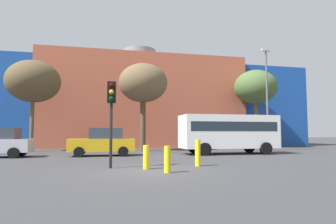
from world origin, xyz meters
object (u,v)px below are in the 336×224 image
(traffic_light_island, at_px, (111,104))
(street_lamp, at_px, (267,93))
(bollard_yellow_0, at_px, (167,159))
(bollard_yellow_1, at_px, (198,153))
(parked_car_2, at_px, (103,142))
(bare_tree_2, at_px, (143,84))
(bollard_yellow_2, at_px, (146,157))
(bare_tree_0, at_px, (256,88))
(white_bus, at_px, (228,131))
(bare_tree_1, at_px, (33,82))

(traffic_light_island, xyz_separation_m, street_lamp, (13.12, 9.60, 2.22))
(bollard_yellow_0, distance_m, bollard_yellow_1, 2.57)
(street_lamp, bearing_deg, parked_car_2, -169.24)
(bare_tree_2, bearing_deg, bollard_yellow_2, -96.91)
(bare_tree_0, height_order, street_lamp, street_lamp)
(white_bus, height_order, bare_tree_2, bare_tree_2)
(white_bus, bearing_deg, bollard_yellow_0, 54.07)
(parked_car_2, xyz_separation_m, bollard_yellow_2, (1.74, -7.66, -0.41))
(bare_tree_0, distance_m, bare_tree_2, 12.60)
(traffic_light_island, relative_size, bollard_yellow_1, 3.12)
(bare_tree_2, height_order, bollard_yellow_0, bare_tree_2)
(traffic_light_island, bearing_deg, white_bus, 132.23)
(traffic_light_island, distance_m, bare_tree_0, 21.63)
(bollard_yellow_1, bearing_deg, bare_tree_0, 52.94)
(bollard_yellow_2, bearing_deg, bare_tree_1, 118.32)
(parked_car_2, xyz_separation_m, bollard_yellow_1, (4.11, -7.08, -0.31))
(bollard_yellow_1, bearing_deg, bollard_yellow_0, -133.75)
(white_bus, height_order, bollard_yellow_0, white_bus)
(bare_tree_0, relative_size, bollard_yellow_1, 7.00)
(bollard_yellow_1, bearing_deg, bollard_yellow_2, -166.41)
(traffic_light_island, xyz_separation_m, bare_tree_2, (2.92, 12.01, 3.04))
(parked_car_2, distance_m, bare_tree_0, 18.23)
(traffic_light_island, xyz_separation_m, bollard_yellow_1, (3.76, -0.04, -2.08))
(white_bus, distance_m, bare_tree_1, 16.21)
(traffic_light_island, xyz_separation_m, bare_tree_1, (-6.03, 13.15, 3.05))
(bare_tree_0, bearing_deg, street_lamp, -110.38)
(bollard_yellow_0, bearing_deg, bollard_yellow_2, 115.17)
(bare_tree_2, bearing_deg, parked_car_2, -123.28)
(bare_tree_1, bearing_deg, bollard_yellow_0, -61.94)
(bare_tree_0, bearing_deg, bollard_yellow_0, -127.86)
(white_bus, relative_size, street_lamp, 0.78)
(white_bus, distance_m, bollard_yellow_0, 10.89)
(white_bus, relative_size, bollard_yellow_0, 7.03)
(white_bus, height_order, traffic_light_island, traffic_light_island)
(bollard_yellow_0, height_order, bollard_yellow_1, bollard_yellow_1)
(bollard_yellow_1, bearing_deg, bare_tree_2, 94.00)
(bollard_yellow_2, bearing_deg, white_bus, 47.12)
(traffic_light_island, bearing_deg, bollard_yellow_1, 92.09)
(bare_tree_0, distance_m, street_lamp, 5.95)
(bare_tree_1, height_order, bollard_yellow_0, bare_tree_1)
(bollard_yellow_1, bearing_deg, street_lamp, 45.84)
(parked_car_2, relative_size, street_lamp, 0.48)
(parked_car_2, bearing_deg, street_lamp, -169.24)
(bollard_yellow_0, bearing_deg, bare_tree_2, 86.18)
(traffic_light_island, bearing_deg, bollard_yellow_0, 49.08)
(bare_tree_0, distance_m, bare_tree_1, 21.26)
(parked_car_2, distance_m, bollard_yellow_0, 9.24)
(bollard_yellow_0, bearing_deg, traffic_light_island, 136.35)
(bollard_yellow_1, xyz_separation_m, bollard_yellow_2, (-2.37, -0.57, -0.10))
(white_bus, relative_size, bollard_yellow_1, 5.90)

